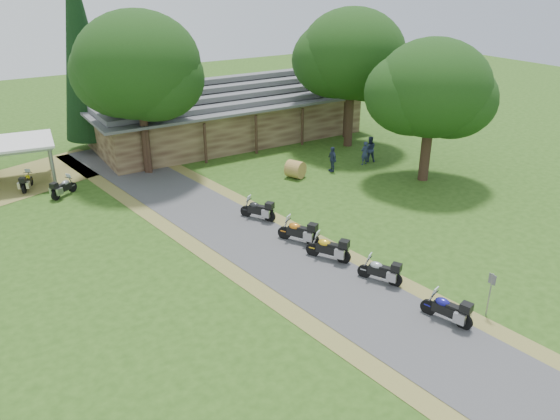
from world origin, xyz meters
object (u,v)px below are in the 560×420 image
carport (2,164)px  motorcycle_row_e (258,209)px  motorcycle_row_a (447,307)px  motorcycle_row_d (298,230)px  motorcycle_row_c (328,247)px  motorcycle_carport_a (27,181)px  lodge (227,108)px  motorcycle_carport_b (63,186)px  hay_bale (295,169)px  motorcycle_row_b (380,269)px

carport → motorcycle_row_e: (10.81, -12.76, -0.71)m
motorcycle_row_a → motorcycle_row_d: motorcycle_row_d is taller
motorcycle_row_c → motorcycle_carport_a: size_ratio=1.16×
lodge → motorcycle_row_a: bearing=-98.7°
motorcycle_carport_a → motorcycle_carport_b: bearing=-118.2°
hay_bale → motorcycle_row_b: bearing=-107.2°
lodge → motorcycle_carport_a: size_ratio=12.84×
lodge → motorcycle_row_a: 26.66m
motorcycle_carport_b → motorcycle_row_a: bearing=-100.5°
carport → motorcycle_row_e: 16.74m
lodge → motorcycle_row_e: bearing=-111.0°
lodge → motorcycle_row_d: (-5.19, -17.86, -1.78)m
carport → motorcycle_carport_b: size_ratio=3.54×
motorcycle_row_e → lodge: bearing=-52.8°
motorcycle_row_d → motorcycle_carport_a: bearing=4.8°
carport → motorcycle_row_d: (11.17, -16.16, -0.67)m
motorcycle_row_b → motorcycle_carport_b: size_ratio=1.02×
motorcycle_row_d → motorcycle_row_c: bearing=155.6°
motorcycle_row_a → hay_bale: (3.69, 16.13, -0.07)m
motorcycle_row_a → motorcycle_row_c: motorcycle_row_c is taller
motorcycle_row_a → motorcycle_carport_b: (-9.65, 20.72, -0.03)m
motorcycle_row_b → motorcycle_carport_b: (-9.42, 17.19, -0.01)m
lodge → motorcycle_row_b: lodge is taller
motorcycle_row_a → carport: bearing=9.4°
motorcycle_carport_b → motorcycle_row_c: bearing=-94.4°
motorcycle_row_a → motorcycle_carport_a: 25.60m
motorcycle_row_c → motorcycle_row_d: bearing=-25.7°
motorcycle_carport_b → motorcycle_row_b: bearing=-96.7°
carport → motorcycle_carport_b: (2.69, -3.88, -0.74)m
lodge → motorcycle_row_c: size_ratio=11.09×
motorcycle_row_e → motorcycle_row_d: bearing=154.1°
motorcycle_row_b → motorcycle_carport_b: bearing=0.7°
motorcycle_carport_b → motorcycle_row_d: bearing=-90.9°
motorcycle_row_d → motorcycle_carport_b: (-8.48, 12.28, -0.07)m
motorcycle_row_b → motorcycle_row_d: (-0.95, 4.91, 0.06)m
motorcycle_row_c → motorcycle_row_d: size_ratio=0.99×
carport → motorcycle_row_b: 24.31m
lodge → motorcycle_row_a: (-4.02, -26.29, -1.82)m
carport → motorcycle_row_c: 21.59m
motorcycle_row_e → motorcycle_carport_b: motorcycle_row_e is taller
motorcycle_row_c → motorcycle_row_e: bearing=-25.6°
motorcycle_row_d → hay_bale: size_ratio=1.74×
motorcycle_row_b → motorcycle_row_e: motorcycle_row_e is taller
motorcycle_carport_a → lodge: bearing=-53.0°
motorcycle_row_c → motorcycle_carport_b: bearing=-0.5°
motorcycle_row_a → hay_bale: size_ratio=1.65×
carport → lodge: bearing=13.0°
motorcycle_row_d → motorcycle_row_e: motorcycle_row_d is taller
motorcycle_row_d → motorcycle_row_b: bearing=160.7°
motorcycle_row_b → hay_bale: (3.91, 12.60, -0.05)m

